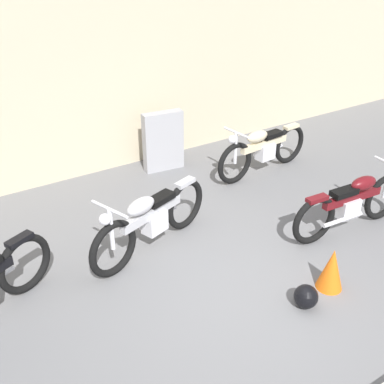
# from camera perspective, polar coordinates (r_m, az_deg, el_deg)

# --- Properties ---
(ground_plane) EXTENTS (40.00, 40.00, 0.00)m
(ground_plane) POSITION_cam_1_polar(r_m,az_deg,el_deg) (5.79, 5.93, -11.89)
(ground_plane) COLOR slate
(building_wall) EXTENTS (18.00, 0.30, 3.38)m
(building_wall) POSITION_cam_1_polar(r_m,az_deg,el_deg) (8.28, -11.88, 13.71)
(building_wall) COLOR beige
(building_wall) RESTS_ON ground_plane
(stone_marker) EXTENTS (0.75, 0.29, 1.08)m
(stone_marker) POSITION_cam_1_polar(r_m,az_deg,el_deg) (8.42, -3.56, 6.23)
(stone_marker) COLOR #9E9EA3
(stone_marker) RESTS_ON ground_plane
(helmet) EXTENTS (0.28, 0.28, 0.28)m
(helmet) POSITION_cam_1_polar(r_m,az_deg,el_deg) (5.61, 13.80, -12.35)
(helmet) COLOR black
(helmet) RESTS_ON ground_plane
(traffic_cone) EXTENTS (0.32, 0.32, 0.55)m
(traffic_cone) POSITION_cam_1_polar(r_m,az_deg,el_deg) (5.87, 16.75, -9.04)
(traffic_cone) COLOR orange
(traffic_cone) RESTS_ON ground_plane
(motorcycle_silver) EXTENTS (2.08, 0.90, 0.97)m
(motorcycle_silver) POSITION_cam_1_polar(r_m,az_deg,el_deg) (6.20, -5.10, -3.40)
(motorcycle_silver) COLOR black
(motorcycle_silver) RESTS_ON ground_plane
(motorcycle_maroon) EXTENTS (2.07, 0.58, 0.93)m
(motorcycle_maroon) POSITION_cam_1_polar(r_m,az_deg,el_deg) (6.98, 19.04, -1.28)
(motorcycle_maroon) COLOR black
(motorcycle_maroon) RESTS_ON ground_plane
(motorcycle_cream) EXTENTS (2.12, 0.59, 0.95)m
(motorcycle_cream) POSITION_cam_1_polar(r_m,az_deg,el_deg) (8.38, 8.69, 5.24)
(motorcycle_cream) COLOR black
(motorcycle_cream) RESTS_ON ground_plane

